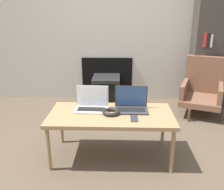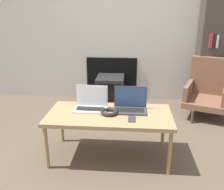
{
  "view_description": "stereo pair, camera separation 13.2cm",
  "coord_description": "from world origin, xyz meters",
  "px_view_note": "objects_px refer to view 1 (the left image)",
  "views": [
    {
      "loc": [
        0.08,
        -2.1,
        1.43
      ],
      "look_at": [
        0.0,
        0.43,
        0.56
      ],
      "focal_mm": 40.0,
      "sensor_mm": 36.0,
      "label": 1
    },
    {
      "loc": [
        0.21,
        -2.1,
        1.43
      ],
      "look_at": [
        0.0,
        0.43,
        0.56
      ],
      "focal_mm": 40.0,
      "sensor_mm": 36.0,
      "label": 2
    }
  ],
  "objects_px": {
    "laptop_right": "(131,105)",
    "phone": "(134,118)",
    "armchair": "(202,87)",
    "tv": "(106,90)",
    "laptop_left": "(92,104)",
    "headphones": "(111,112)"
  },
  "relations": [
    {
      "from": "laptop_right",
      "to": "phone",
      "type": "relative_size",
      "value": 2.3
    },
    {
      "from": "laptop_right",
      "to": "armchair",
      "type": "height_order",
      "value": "armchair"
    },
    {
      "from": "laptop_right",
      "to": "tv",
      "type": "bearing_deg",
      "value": 103.16
    },
    {
      "from": "tv",
      "to": "armchair",
      "type": "relative_size",
      "value": 0.62
    },
    {
      "from": "laptop_right",
      "to": "tv",
      "type": "xyz_separation_m",
      "value": [
        -0.33,
        1.41,
        -0.31
      ]
    },
    {
      "from": "laptop_right",
      "to": "tv",
      "type": "distance_m",
      "value": 1.48
    },
    {
      "from": "laptop_right",
      "to": "armchair",
      "type": "xyz_separation_m",
      "value": [
        1.08,
        1.14,
        -0.16
      ]
    },
    {
      "from": "laptop_left",
      "to": "tv",
      "type": "height_order",
      "value": "laptop_left"
    },
    {
      "from": "phone",
      "to": "tv",
      "type": "relative_size",
      "value": 0.29
    },
    {
      "from": "headphones",
      "to": "tv",
      "type": "relative_size",
      "value": 0.36
    },
    {
      "from": "laptop_right",
      "to": "headphones",
      "type": "bearing_deg",
      "value": -150.03
    },
    {
      "from": "laptop_right",
      "to": "phone",
      "type": "bearing_deg",
      "value": -85.09
    },
    {
      "from": "phone",
      "to": "tv",
      "type": "distance_m",
      "value": 1.69
    },
    {
      "from": "laptop_right",
      "to": "armchair",
      "type": "distance_m",
      "value": 1.58
    },
    {
      "from": "headphones",
      "to": "tv",
      "type": "height_order",
      "value": "headphones"
    },
    {
      "from": "headphones",
      "to": "laptop_right",
      "type": "bearing_deg",
      "value": 29.86
    },
    {
      "from": "laptop_left",
      "to": "tv",
      "type": "bearing_deg",
      "value": 89.06
    },
    {
      "from": "laptop_left",
      "to": "phone",
      "type": "height_order",
      "value": "laptop_left"
    },
    {
      "from": "phone",
      "to": "laptop_left",
      "type": "bearing_deg",
      "value": 152.0
    },
    {
      "from": "phone",
      "to": "armchair",
      "type": "relative_size",
      "value": 0.18
    },
    {
      "from": "laptop_right",
      "to": "tv",
      "type": "height_order",
      "value": "laptop_right"
    },
    {
      "from": "armchair",
      "to": "laptop_left",
      "type": "bearing_deg",
      "value": -121.36
    }
  ]
}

